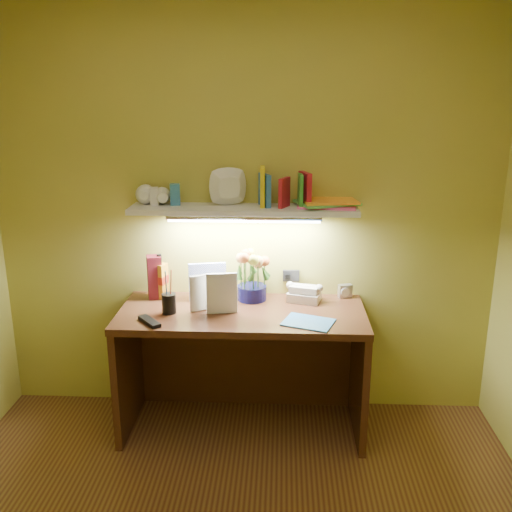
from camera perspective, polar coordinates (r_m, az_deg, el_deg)
The scene contains 13 objects.
desk at distance 3.41m, azimuth -1.37°, elevation -11.37°, with size 1.40×0.60×0.75m, color #3B1E10.
flower_bouquet at distance 3.37m, azimuth -0.41°, elevation -1.92°, with size 0.19×0.19×0.30m, color #0A0B36, non-canonical shape.
telephone at distance 3.39m, azimuth 4.86°, elevation -3.60°, with size 0.18×0.14×0.11m, color silver, non-canonical shape.
desk_clock at distance 3.48m, azimuth 8.90°, elevation -3.47°, with size 0.08×0.04×0.08m, color #B9B8BE.
whisky_bottle at distance 3.45m, azimuth -9.57°, elevation -2.00°, with size 0.07×0.07×0.27m, color #C6821D, non-canonical shape.
whisky_box at distance 3.46m, azimuth -10.09°, elevation -2.08°, with size 0.08×0.08×0.26m, color #511016.
pen_cup at distance 3.22m, azimuth -8.73°, elevation -4.05°, with size 0.08×0.08×0.19m, color black.
art_card at distance 3.40m, azimuth -4.87°, elevation -2.57°, with size 0.22×0.04×0.22m, color white, non-canonical shape.
tv_remote at distance 3.13m, azimuth -10.60°, elevation -6.44°, with size 0.05×0.18×0.02m, color black.
blue_folder at distance 3.10m, azimuth 5.25°, elevation -6.61°, with size 0.26×0.19×0.01m, color teal.
desk_book_a at distance 3.21m, azimuth -6.63°, elevation -3.84°, with size 0.16×0.02×0.21m, color white.
desk_book_b at distance 3.18m, azimuth -4.98°, elevation -3.79°, with size 0.17×0.02×0.24m, color white.
wall_shelf at distance 3.26m, azimuth -0.78°, elevation 5.30°, with size 1.32×0.35×0.25m.
Camera 1 is at (0.22, -1.81, 1.95)m, focal length 40.00 mm.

